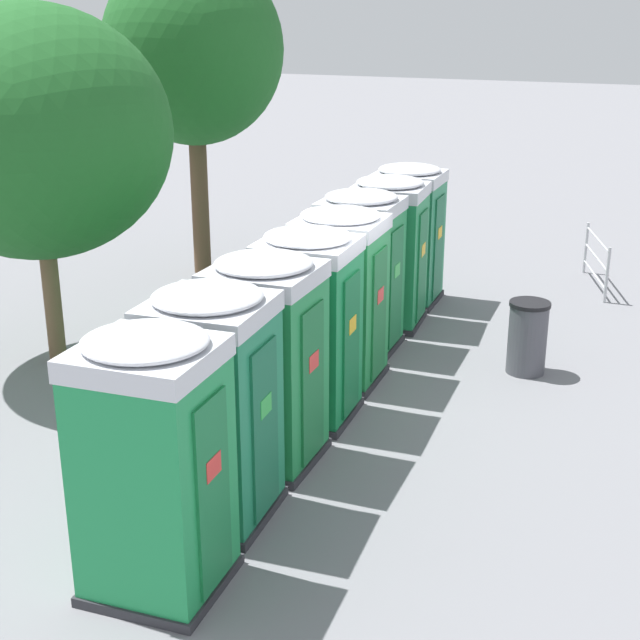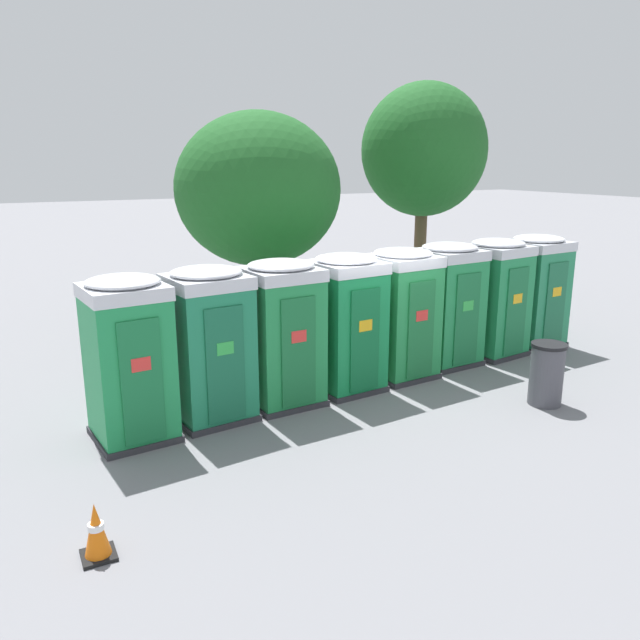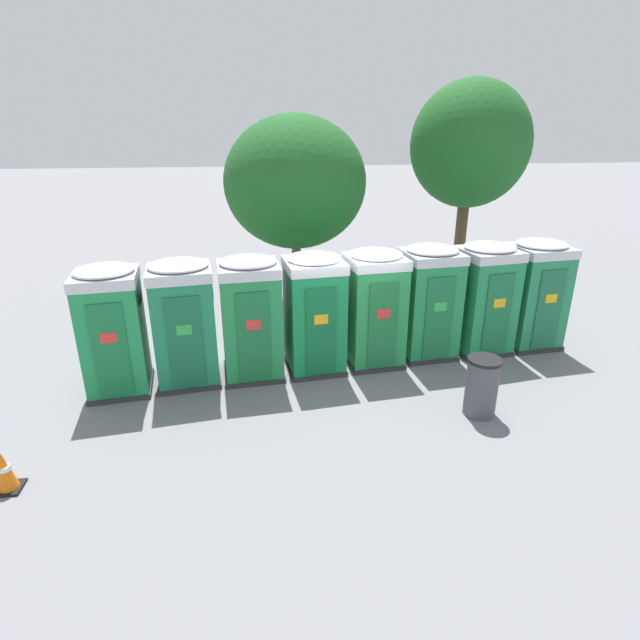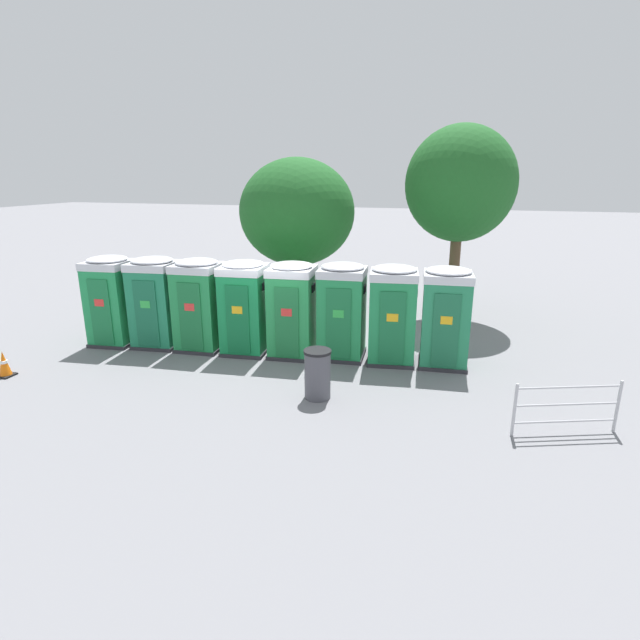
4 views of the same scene
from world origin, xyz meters
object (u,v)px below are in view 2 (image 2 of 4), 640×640
Objects in this scene: portapotty_4 at (401,313)px; portapotty_3 at (346,322)px; portapotty_1 at (209,344)px; street_tree_1 at (424,151)px; trash_can at (547,374)px; portapotty_6 at (495,297)px; portapotty_5 at (447,303)px; portapotty_0 at (129,358)px; portapotty_7 at (535,290)px; portapotty_2 at (282,332)px; street_tree_0 at (258,190)px; traffic_cone at (96,531)px.

portapotty_3 is at bearing -174.21° from portapotty_4.
portapotty_1 is 1.00× the size of portapotty_4.
street_tree_1 is 8.62m from trash_can.
portapotty_6 is 5.71m from street_tree_1.
portapotty_4 and portapotty_5 have the same top height.
portapotty_0 is 1.00× the size of portapotty_7.
portapotty_7 is (9.20, 0.90, -0.00)m from portapotty_0.
portapotty_1 is 1.00× the size of portapotty_5.
portapotty_6 is (5.26, 0.49, 0.00)m from portapotty_2.
portapotty_7 is (2.64, 0.17, 0.00)m from portapotty_5.
portapotty_1 is (1.31, 0.19, -0.00)m from portapotty_0.
street_tree_1 reaches higher than portapotty_0.
portapotty_0 and portapotty_7 have the same top height.
street_tree_0 is at bearing 134.74° from portapotty_6.
trash_can is (5.36, -2.10, -0.73)m from portapotty_1.
portapotty_7 is at bearing 5.79° from portapotty_4.
portapotty_3 is 4.84m from street_tree_0.
traffic_cone is at bearing -126.50° from portapotty_1.
portapotty_2 is 2.30× the size of trash_can.
street_tree_1 reaches higher than portapotty_6.
portapotty_5 is 2.74m from trash_can.
portapotty_1 is 7.92m from portapotty_7.
street_tree_0 reaches higher than portapotty_6.
trash_can is (-1.22, -2.68, -0.73)m from portapotty_6.
portapotty_6 is 3.97× the size of traffic_cone.
portapotty_1 is at bearing -174.89° from portapotty_7.
portapotty_0 is 6.97m from trash_can.
portapotty_7 is at bearing 3.59° from portapotty_5.
portapotty_0 is 2.64m from portapotty_2.
portapotty_2 and portapotty_6 have the same top height.
portapotty_5 is at bearing -176.41° from portapotty_7.
portapotty_4 is (2.63, 0.22, 0.00)m from portapotty_2.
trash_can is 1.72× the size of traffic_cone.
portapotty_7 is at bearing -90.56° from street_tree_1.
trash_can is at bearing -39.90° from portapotty_3.
street_tree_0 is at bearing 56.64° from traffic_cone.
portapotty_2 reaches higher than traffic_cone.
portapotty_0 and portapotty_5 have the same top height.
portapotty_5 is 3.97× the size of traffic_cone.
portapotty_4 is at bearing 120.32° from trash_can.
portapotty_0 is at bearing -174.73° from portapotty_3.
portapotty_0 is 7.92m from portapotty_6.
portapotty_4 is at bearing 28.47° from traffic_cone.
street_tree_1 is (5.23, 0.68, 0.92)m from street_tree_0.
portapotty_1 is 3.94m from traffic_cone.
portapotty_5 is (2.62, 0.37, -0.00)m from portapotty_3.
portapotty_4 is (5.26, 0.50, -0.00)m from portapotty_0.
trash_can is at bearing -87.71° from portapotty_5.
portapotty_4 is at bearing -174.12° from portapotty_6.
portapotty_4 is at bearing 5.79° from portapotty_3.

